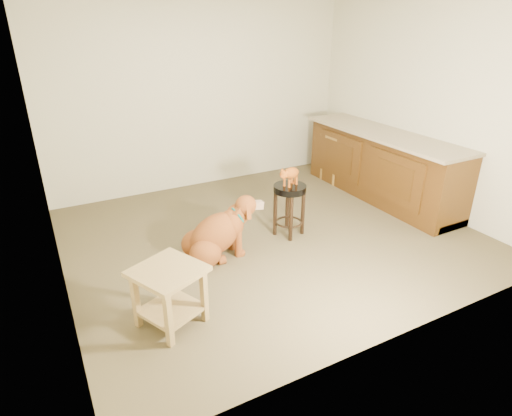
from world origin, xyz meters
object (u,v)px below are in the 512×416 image
wood_stool (338,157)px  tabby_kitten (290,174)px  padded_stool (289,200)px  side_table (169,288)px  golden_retriever (216,235)px

wood_stool → tabby_kitten: (-1.63, -1.18, 0.37)m
padded_stool → tabby_kitten: tabby_kitten is taller
padded_stool → side_table: bearing=-152.2°
side_table → golden_retriever: bearing=47.1°
wood_stool → golden_retriever: size_ratio=0.67×
side_table → golden_retriever: (0.76, 0.82, -0.09)m
padded_stool → wood_stool: size_ratio=0.84×
side_table → padded_stool: bearing=27.8°
wood_stool → side_table: (-3.34, -2.09, -0.03)m
padded_stool → wood_stool: (1.62, 1.18, -0.05)m
padded_stool → golden_retriever: size_ratio=0.57×
padded_stool → side_table: padded_stool is taller
wood_stool → golden_retriever: (-2.58, -1.27, -0.12)m
golden_retriever → tabby_kitten: tabby_kitten is taller
wood_stool → golden_retriever: wood_stool is taller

